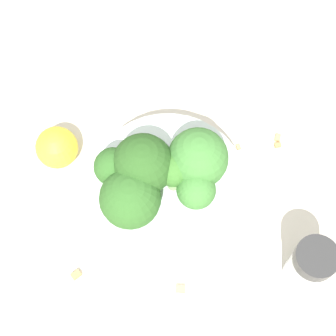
% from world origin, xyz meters
% --- Properties ---
extents(ground_plane, '(3.00, 3.00, 0.00)m').
position_xyz_m(ground_plane, '(0.00, 0.00, 0.00)').
color(ground_plane, beige).
extents(bowl, '(0.15, 0.15, 0.05)m').
position_xyz_m(bowl, '(0.00, 0.00, 0.03)').
color(bowl, silver).
rests_on(bowl, ground_plane).
extents(broccoli_floret_0, '(0.03, 0.03, 0.05)m').
position_xyz_m(broccoli_floret_0, '(-0.01, 0.00, 0.08)').
color(broccoli_floret_0, '#84AD66').
rests_on(broccoli_floret_0, bowl).
extents(broccoli_floret_1, '(0.06, 0.06, 0.06)m').
position_xyz_m(broccoli_floret_1, '(0.02, 0.04, 0.08)').
color(broccoli_floret_1, '#7A9E5B').
rests_on(broccoli_floret_1, bowl).
extents(broccoli_floret_2, '(0.06, 0.06, 0.07)m').
position_xyz_m(broccoli_floret_2, '(0.02, 0.01, 0.09)').
color(broccoli_floret_2, '#8EB770').
rests_on(broccoli_floret_2, bowl).
extents(broccoli_floret_3, '(0.04, 0.04, 0.05)m').
position_xyz_m(broccoli_floret_3, '(-0.03, 0.01, 0.08)').
color(broccoli_floret_3, '#8EB770').
rests_on(broccoli_floret_3, bowl).
extents(broccoli_floret_4, '(0.04, 0.04, 0.05)m').
position_xyz_m(broccoli_floret_4, '(0.05, 0.02, 0.08)').
color(broccoli_floret_4, '#84AD66').
rests_on(broccoli_floret_4, bowl).
extents(broccoli_floret_5, '(0.06, 0.06, 0.07)m').
position_xyz_m(broccoli_floret_5, '(-0.02, -0.02, 0.09)').
color(broccoli_floret_5, '#7A9E5B').
rests_on(broccoli_floret_5, bowl).
extents(pepper_shaker, '(0.04, 0.04, 0.07)m').
position_xyz_m(pepper_shaker, '(-0.15, 0.01, 0.04)').
color(pepper_shaker, '#B2B7BC').
rests_on(pepper_shaker, ground_plane).
extents(lemon_wedge, '(0.05, 0.05, 0.05)m').
position_xyz_m(lemon_wedge, '(0.13, 0.01, 0.02)').
color(lemon_wedge, yellow).
rests_on(lemon_wedge, ground_plane).
extents(almond_crumb_0, '(0.01, 0.01, 0.01)m').
position_xyz_m(almond_crumb_0, '(-0.05, 0.08, 0.00)').
color(almond_crumb_0, tan).
rests_on(almond_crumb_0, ground_plane).
extents(almond_crumb_1, '(0.01, 0.01, 0.01)m').
position_xyz_m(almond_crumb_1, '(0.05, 0.11, 0.00)').
color(almond_crumb_1, '#AD7F4C').
rests_on(almond_crumb_1, ground_plane).
extents(almond_crumb_2, '(0.01, 0.01, 0.01)m').
position_xyz_m(almond_crumb_2, '(-0.08, -0.12, 0.00)').
color(almond_crumb_2, tan).
rests_on(almond_crumb_2, ground_plane).
extents(almond_crumb_3, '(0.01, 0.01, 0.01)m').
position_xyz_m(almond_crumb_3, '(-0.08, -0.11, 0.00)').
color(almond_crumb_3, '#AD7F4C').
rests_on(almond_crumb_3, ground_plane).
extents(almond_crumb_4, '(0.01, 0.01, 0.01)m').
position_xyz_m(almond_crumb_4, '(-0.04, -0.09, 0.00)').
color(almond_crumb_4, tan).
rests_on(almond_crumb_4, ground_plane).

